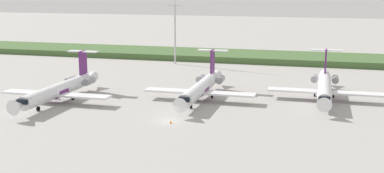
# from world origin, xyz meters

# --- Properties ---
(ground_plane) EXTENTS (500.00, 500.00, 0.00)m
(ground_plane) POSITION_xyz_m (0.00, 30.00, 0.00)
(ground_plane) COLOR #9E9B96
(grass_berm) EXTENTS (320.00, 20.00, 1.85)m
(grass_berm) POSITION_xyz_m (0.00, 74.41, 0.93)
(grass_berm) COLOR #426033
(grass_berm) RESTS_ON ground
(regional_jet_nearest) EXTENTS (22.81, 31.00, 9.00)m
(regional_jet_nearest) POSITION_xyz_m (-25.70, 8.23, 2.54)
(regional_jet_nearest) COLOR silver
(regional_jet_nearest) RESTS_ON ground
(regional_jet_second) EXTENTS (22.81, 31.00, 9.00)m
(regional_jet_second) POSITION_xyz_m (1.47, 17.40, 2.54)
(regional_jet_second) COLOR silver
(regional_jet_second) RESTS_ON ground
(regional_jet_third) EXTENTS (22.81, 31.00, 9.00)m
(regional_jet_third) POSITION_xyz_m (25.95, 24.32, 2.54)
(regional_jet_third) COLOR silver
(regional_jet_third) RESTS_ON ground
(antenna_mast) EXTENTS (4.40, 0.50, 26.37)m
(antenna_mast) POSITION_xyz_m (-17.02, 59.76, 10.89)
(antenna_mast) COLOR #B2B2B7
(antenna_mast) RESTS_ON ground
(safety_cone_front_marker) EXTENTS (0.44, 0.44, 0.55)m
(safety_cone_front_marker) POSITION_xyz_m (0.72, -1.23, 0.28)
(safety_cone_front_marker) COLOR orange
(safety_cone_front_marker) RESTS_ON ground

